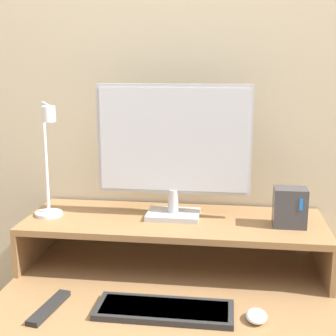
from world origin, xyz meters
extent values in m
cube|color=beige|center=(0.00, 0.78, 1.25)|extent=(6.00, 0.05, 2.50)
cube|color=olive|center=(0.00, 0.37, 0.72)|extent=(1.04, 0.74, 0.03)
cube|color=olive|center=(-0.51, 0.56, 0.81)|extent=(0.02, 0.37, 0.15)
cube|color=olive|center=(0.51, 0.56, 0.81)|extent=(0.02, 0.37, 0.15)
cube|color=olive|center=(0.00, 0.56, 0.90)|extent=(1.04, 0.37, 0.02)
cube|color=#BCBCC1|center=(-0.01, 0.58, 0.92)|extent=(0.18, 0.14, 0.02)
cylinder|color=#BCBCC1|center=(-0.01, 0.58, 0.97)|extent=(0.04, 0.04, 0.08)
cube|color=#B7B7BC|center=(-0.01, 0.58, 1.19)|extent=(0.53, 0.02, 0.38)
cube|color=silver|center=(-0.01, 0.57, 1.19)|extent=(0.51, 0.01, 0.35)
cylinder|color=silver|center=(-0.45, 0.54, 0.91)|extent=(0.10, 0.10, 0.01)
cylinder|color=silver|center=(-0.45, 0.54, 1.12)|extent=(0.01, 0.01, 0.39)
cylinder|color=silver|center=(-0.42, 0.48, 1.31)|extent=(0.08, 0.12, 0.01)
cylinder|color=silver|center=(-0.39, 0.42, 1.29)|extent=(0.04, 0.04, 0.05)
cube|color=#3D3D42|center=(0.39, 0.53, 0.97)|extent=(0.11, 0.08, 0.13)
cube|color=#1972F2|center=(0.42, 0.49, 1.00)|extent=(0.01, 0.00, 0.04)
cube|color=#282828|center=(0.01, 0.22, 0.75)|extent=(0.40, 0.14, 0.02)
cube|color=black|center=(0.01, 0.22, 0.75)|extent=(0.37, 0.12, 0.01)
ellipsoid|color=white|center=(0.27, 0.21, 0.75)|extent=(0.06, 0.08, 0.03)
cube|color=black|center=(-0.32, 0.19, 0.74)|extent=(0.07, 0.20, 0.02)
camera|label=1|loc=(0.18, -1.00, 1.44)|focal=50.00mm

